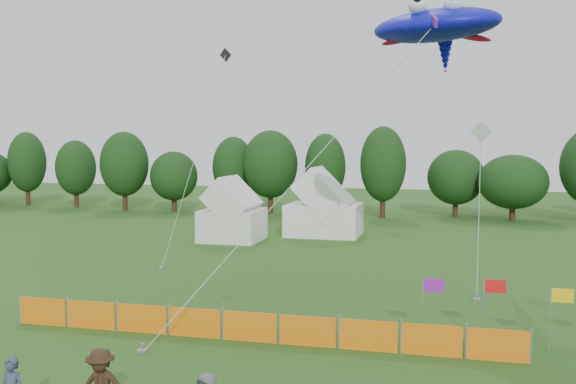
% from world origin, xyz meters
% --- Properties ---
extents(treeline, '(104.57, 8.78, 8.36)m').
position_xyz_m(treeline, '(1.61, 44.93, 4.18)').
color(treeline, '#382314').
rests_on(treeline, ground).
extents(tent_left, '(3.98, 3.98, 3.51)m').
position_xyz_m(tent_left, '(-9.59, 28.27, 1.77)').
color(tent_left, white).
rests_on(tent_left, ground).
extents(tent_right, '(5.28, 4.22, 3.73)m').
position_xyz_m(tent_right, '(-3.99, 32.26, 1.88)').
color(tent_right, white).
rests_on(tent_right, ground).
extents(barrier_fence, '(17.90, 0.06, 1.00)m').
position_xyz_m(barrier_fence, '(-1.66, 7.28, 0.50)').
color(barrier_fence, orange).
rests_on(barrier_fence, ground).
extents(flag_row, '(6.73, 0.71, 2.20)m').
position_xyz_m(flag_row, '(7.16, 8.90, 1.45)').
color(flag_row, gray).
rests_on(flag_row, ground).
extents(stingray_kite, '(12.44, 19.62, 13.00)m').
position_xyz_m(stingray_kite, '(4.08, 17.37, 11.91)').
color(stingray_kite, '#0F11DE').
rests_on(stingray_kite, ground).
extents(small_kite_white, '(1.10, 6.28, 7.82)m').
position_xyz_m(small_kite_white, '(6.19, 19.12, 5.01)').
color(small_kite_white, silver).
rests_on(small_kite_white, ground).
extents(small_kite_dark, '(2.77, 4.31, 12.09)m').
position_xyz_m(small_kite_dark, '(-8.76, 20.24, 6.48)').
color(small_kite_dark, black).
rests_on(small_kite_dark, ground).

